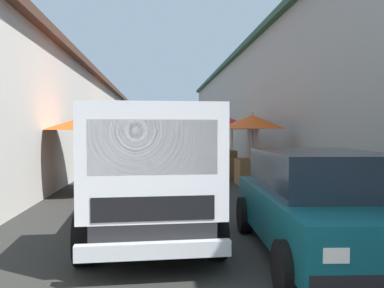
% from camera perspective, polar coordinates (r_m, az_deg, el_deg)
% --- Properties ---
extents(ground, '(90.00, 90.00, 0.00)m').
position_cam_1_polar(ground, '(15.31, -2.19, -4.57)').
color(ground, '#282826').
extents(building_left_whitewash, '(49.80, 7.50, 4.45)m').
position_cam_1_polar(building_left_whitewash, '(18.59, -25.02, 3.30)').
color(building_left_whitewash, beige).
rests_on(building_left_whitewash, ground).
extents(building_right_concrete, '(49.80, 7.50, 5.98)m').
position_cam_1_polar(building_right_concrete, '(19.15, 19.30, 5.62)').
color(building_right_concrete, gray).
rests_on(building_right_concrete, ground).
extents(fruit_stall_near_right, '(2.38, 2.38, 2.29)m').
position_cam_1_polar(fruit_stall_near_right, '(19.80, -10.43, 2.02)').
color(fruit_stall_near_right, '#9E9EA3').
rests_on(fruit_stall_near_right, ground).
extents(fruit_stall_far_right, '(2.13, 2.13, 2.32)m').
position_cam_1_polar(fruit_stall_far_right, '(12.88, 8.48, 1.49)').
color(fruit_stall_far_right, '#9E9EA3').
rests_on(fruit_stall_far_right, ground).
extents(fruit_stall_far_left, '(2.42, 2.42, 2.31)m').
position_cam_1_polar(fruit_stall_far_left, '(15.21, 5.16, 1.98)').
color(fruit_stall_far_left, '#9E9EA3').
rests_on(fruit_stall_far_left, ground).
extents(fruit_stall_near_left, '(2.83, 2.83, 2.30)m').
position_cam_1_polar(fruit_stall_near_left, '(11.16, -13.50, 2.20)').
color(fruit_stall_near_left, '#9E9EA3').
rests_on(fruit_stall_near_left, ground).
extents(fruit_stall_mid_lane, '(2.68, 2.68, 2.30)m').
position_cam_1_polar(fruit_stall_mid_lane, '(18.26, 5.67, 2.16)').
color(fruit_stall_mid_lane, '#9E9EA3').
rests_on(fruit_stall_mid_lane, ground).
extents(hatchback_car, '(3.99, 2.08, 1.45)m').
position_cam_1_polar(hatchback_car, '(5.90, 17.98, -7.99)').
color(hatchback_car, '#0F4C56').
rests_on(hatchback_car, ground).
extents(delivery_truck, '(5.01, 2.18, 2.08)m').
position_cam_1_polar(delivery_truck, '(6.00, -6.10, -4.81)').
color(delivery_truck, black).
rests_on(delivery_truck, ground).
extents(vendor_by_crates, '(0.44, 0.55, 1.66)m').
position_cam_1_polar(vendor_by_crates, '(9.27, -5.00, -2.88)').
color(vendor_by_crates, '#665B4C').
rests_on(vendor_by_crates, ground).
extents(vendor_in_shade, '(0.62, 0.32, 1.59)m').
position_cam_1_polar(vendor_in_shade, '(16.34, 2.79, -0.95)').
color(vendor_in_shade, '#232328').
rests_on(vendor_in_shade, ground).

